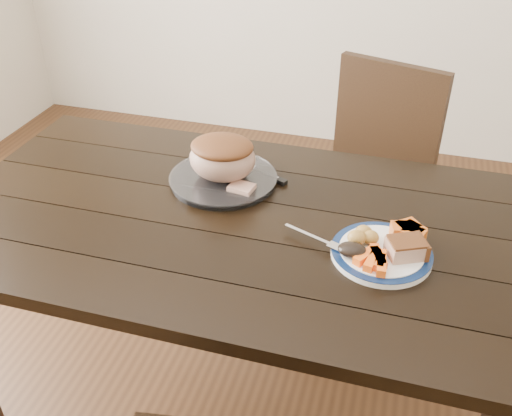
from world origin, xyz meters
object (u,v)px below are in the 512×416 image
(carving_knife, at_px, (261,172))
(serving_platter, at_px, (223,180))
(chair_far, at_px, (370,173))
(dinner_plate, at_px, (381,254))
(roast_joint, at_px, (223,159))
(pork_slice, at_px, (406,249))
(fork, at_px, (319,240))
(dining_table, at_px, (231,241))

(carving_knife, bearing_deg, serving_platter, -114.13)
(chair_far, height_order, dinner_plate, chair_far)
(roast_joint, xyz_separation_m, carving_knife, (0.09, 0.08, -0.08))
(pork_slice, height_order, fork, pork_slice)
(serving_platter, bearing_deg, pork_slice, -22.85)
(chair_far, height_order, serving_platter, chair_far)
(chair_far, xyz_separation_m, roast_joint, (-0.40, -0.58, 0.31))
(fork, distance_m, carving_knife, 0.39)
(serving_platter, relative_size, pork_slice, 3.61)
(serving_platter, xyz_separation_m, pork_slice, (0.55, -0.23, 0.03))
(dining_table, xyz_separation_m, pork_slice, (0.47, -0.07, 0.13))
(fork, relative_size, roast_joint, 0.87)
(dinner_plate, bearing_deg, pork_slice, -4.76)
(serving_platter, bearing_deg, chair_far, 55.33)
(dining_table, bearing_deg, fork, -15.15)
(dining_table, distance_m, chair_far, 0.81)
(fork, bearing_deg, carving_knife, 149.51)
(dining_table, xyz_separation_m, roast_joint, (-0.07, 0.16, 0.17))
(roast_joint, relative_size, carving_knife, 0.67)
(roast_joint, bearing_deg, dinner_plate, -24.68)
(dining_table, height_order, fork, fork)
(dinner_plate, xyz_separation_m, carving_knife, (-0.40, 0.31, -0.00))
(roast_joint, height_order, carving_knife, roast_joint)
(dinner_plate, xyz_separation_m, serving_platter, (-0.49, 0.23, 0.00))
(carving_knife, bearing_deg, pork_slice, -8.13)
(roast_joint, bearing_deg, fork, -34.36)
(chair_far, height_order, fork, chair_far)
(dining_table, bearing_deg, roast_joint, 115.07)
(chair_far, distance_m, dinner_plate, 0.84)
(dinner_plate, relative_size, carving_knife, 0.85)
(fork, distance_m, roast_joint, 0.41)
(chair_far, bearing_deg, dining_table, 83.87)
(dining_table, height_order, serving_platter, serving_platter)
(dining_table, height_order, dinner_plate, dinner_plate)
(dinner_plate, xyz_separation_m, fork, (-0.16, -0.00, 0.01))
(dining_table, relative_size, serving_platter, 5.09)
(dining_table, distance_m, serving_platter, 0.20)
(dining_table, bearing_deg, chair_far, 66.16)
(dining_table, xyz_separation_m, fork, (0.26, -0.07, 0.11))
(dining_table, distance_m, pork_slice, 0.50)
(fork, bearing_deg, dinner_plate, 22.32)
(dinner_plate, height_order, pork_slice, pork_slice)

